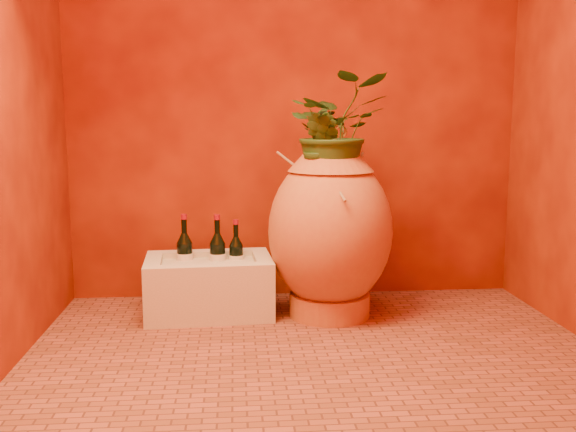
{
  "coord_description": "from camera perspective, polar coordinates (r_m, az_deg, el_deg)",
  "views": [
    {
      "loc": [
        -0.34,
        -2.59,
        1.01
      ],
      "look_at": [
        -0.09,
        0.35,
        0.56
      ],
      "focal_mm": 40.0,
      "sensor_mm": 36.0,
      "label": 1
    }
  ],
  "objects": [
    {
      "name": "floor",
      "position": [
        2.81,
        2.54,
        -12.38
      ],
      "size": [
        2.5,
        2.5,
        0.0
      ],
      "primitive_type": "plane",
      "color": "brown",
      "rests_on": "ground"
    },
    {
      "name": "wine_bottle_a",
      "position": [
        3.41,
        -4.63,
        -3.71
      ],
      "size": [
        0.08,
        0.08,
        0.32
      ],
      "color": "black",
      "rests_on": "stone_basin"
    },
    {
      "name": "wine_bottle_b",
      "position": [
        3.42,
        -9.16,
        -3.54
      ],
      "size": [
        0.08,
        0.08,
        0.35
      ],
      "color": "black",
      "rests_on": "stone_basin"
    },
    {
      "name": "wall_tap",
      "position": [
        3.57,
        4.79,
        6.87
      ],
      "size": [
        0.07,
        0.14,
        0.16
      ],
      "color": "olive",
      "rests_on": "wall_back"
    },
    {
      "name": "plant_side",
      "position": [
        3.12,
        2.99,
        6.07
      ],
      "size": [
        0.24,
        0.24,
        0.34
      ],
      "primitive_type": "imported",
      "rotation": [
        0.0,
        0.0,
        -0.9
      ],
      "color": "#244418",
      "rests_on": "amphora"
    },
    {
      "name": "stone_basin",
      "position": [
        3.36,
        -7.04,
        -6.27
      ],
      "size": [
        0.67,
        0.47,
        0.3
      ],
      "rotation": [
        0.0,
        0.0,
        0.06
      ],
      "color": "beige",
      "rests_on": "floor"
    },
    {
      "name": "amphora",
      "position": [
        3.25,
        3.76,
        -1.25
      ],
      "size": [
        0.74,
        0.74,
        0.9
      ],
      "rotation": [
        0.0,
        0.0,
        0.19
      ],
      "color": "#B16932",
      "rests_on": "floor"
    },
    {
      "name": "wall_back",
      "position": [
        3.62,
        0.62,
        12.55
      ],
      "size": [
        2.5,
        0.02,
        2.5
      ],
      "primitive_type": "cube",
      "color": "#5B1005",
      "rests_on": "ground"
    },
    {
      "name": "plant_main",
      "position": [
        3.21,
        4.25,
        7.65
      ],
      "size": [
        0.55,
        0.49,
        0.55
      ],
      "primitive_type": "imported",
      "rotation": [
        0.0,
        0.0,
        0.14
      ],
      "color": "#244418",
      "rests_on": "amphora"
    },
    {
      "name": "wine_bottle_c",
      "position": [
        3.39,
        -6.27,
        -3.6
      ],
      "size": [
        0.08,
        0.08,
        0.35
      ],
      "color": "black",
      "rests_on": "stone_basin"
    }
  ]
}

